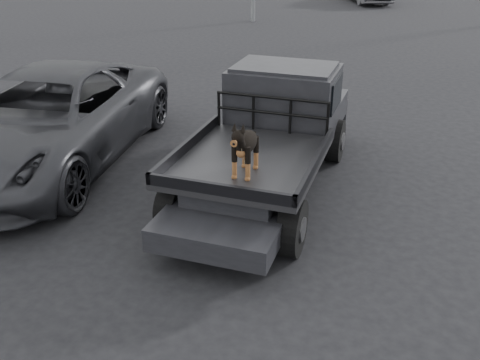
% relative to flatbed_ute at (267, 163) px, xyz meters
% --- Properties ---
extents(ground, '(120.00, 120.00, 0.00)m').
position_rel_flatbed_ute_xyz_m(ground, '(0.01, -1.84, -0.46)').
color(ground, black).
rests_on(ground, ground).
extents(flatbed_ute, '(2.00, 5.40, 0.92)m').
position_rel_flatbed_ute_xyz_m(flatbed_ute, '(0.00, 0.00, 0.00)').
color(flatbed_ute, black).
rests_on(flatbed_ute, ground).
extents(ute_cab, '(1.72, 1.30, 0.88)m').
position_rel_flatbed_ute_xyz_m(ute_cab, '(0.00, 0.95, 0.90)').
color(ute_cab, black).
rests_on(ute_cab, flatbed_ute).
extents(headache_rack, '(1.80, 0.08, 0.55)m').
position_rel_flatbed_ute_xyz_m(headache_rack, '(0.00, 0.20, 0.74)').
color(headache_rack, black).
rests_on(headache_rack, flatbed_ute).
extents(dog, '(0.32, 0.60, 0.74)m').
position_rel_flatbed_ute_xyz_m(dog, '(0.11, -1.42, 0.83)').
color(dog, black).
rests_on(dog, flatbed_ute).
extents(parked_suv, '(3.43, 6.14, 1.62)m').
position_rel_flatbed_ute_xyz_m(parked_suv, '(-3.92, -0.19, 0.35)').
color(parked_suv, '#2C2C31').
rests_on(parked_suv, ground).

